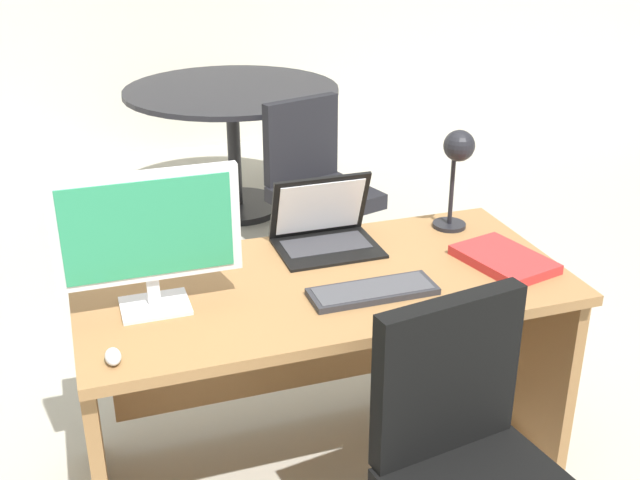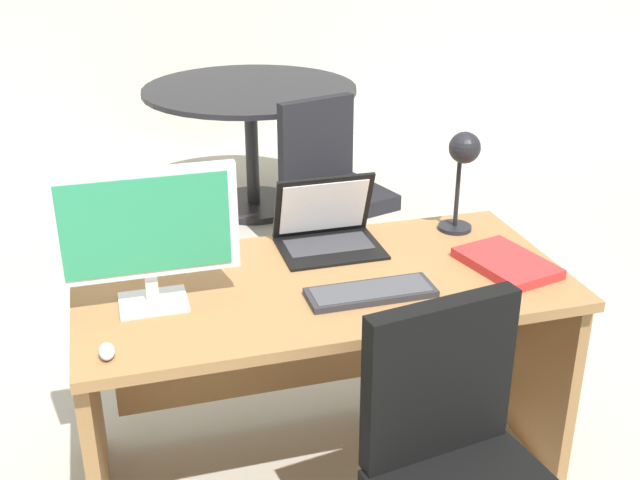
# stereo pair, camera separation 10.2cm
# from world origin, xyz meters

# --- Properties ---
(ground) EXTENTS (12.00, 12.00, 0.00)m
(ground) POSITION_xyz_m (0.00, 1.50, 0.00)
(ground) COLOR #B7B2A3
(desk) EXTENTS (1.54, 0.75, 0.73)m
(desk) POSITION_xyz_m (0.00, 0.05, 0.51)
(desk) COLOR #9E7042
(desk) RESTS_ON ground
(monitor) EXTENTS (0.53, 0.16, 0.42)m
(monitor) POSITION_xyz_m (-0.53, -0.02, 0.97)
(monitor) COLOR silver
(monitor) RESTS_ON desk
(laptop) EXTENTS (0.34, 0.27, 0.25)m
(laptop) POSITION_xyz_m (0.08, 0.26, 0.80)
(laptop) COLOR black
(laptop) RESTS_ON desk
(keyboard) EXTENTS (0.39, 0.14, 0.02)m
(keyboard) POSITION_xyz_m (0.11, -0.14, 0.74)
(keyboard) COLOR #2D2D33
(keyboard) RESTS_ON desk
(mouse) EXTENTS (0.04, 0.08, 0.03)m
(mouse) POSITION_xyz_m (-0.68, -0.27, 0.74)
(mouse) COLOR silver
(mouse) RESTS_ON desk
(desk_lamp) EXTENTS (0.12, 0.14, 0.37)m
(desk_lamp) POSITION_xyz_m (0.57, 0.22, 1.00)
(desk_lamp) COLOR black
(desk_lamp) RESTS_ON desk
(book) EXTENTS (0.28, 0.36, 0.03)m
(book) POSITION_xyz_m (0.60, -0.08, 0.74)
(book) COLOR red
(book) RESTS_ON desk
(meeting_table) EXTENTS (1.27, 1.27, 0.77)m
(meeting_table) POSITION_xyz_m (0.25, 2.42, 0.59)
(meeting_table) COLOR black
(meeting_table) RESTS_ON ground
(meeting_chair_near) EXTENTS (0.57, 0.59, 0.86)m
(meeting_chair_near) POSITION_xyz_m (0.51, 1.57, 0.34)
(meeting_chair_near) COLOR black
(meeting_chair_near) RESTS_ON ground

